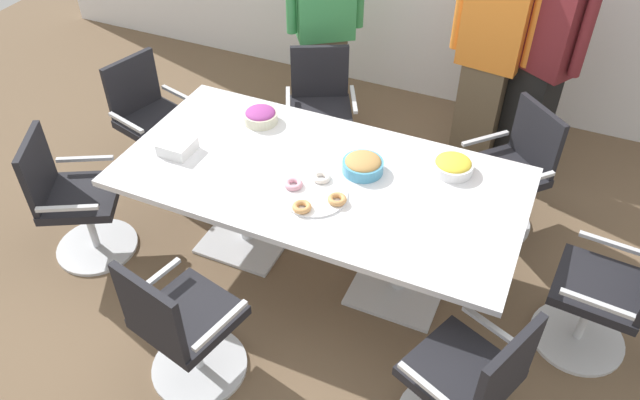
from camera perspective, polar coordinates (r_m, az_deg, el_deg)
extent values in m
cube|color=brown|center=(4.19, 0.00, -5.74)|extent=(10.00, 10.00, 0.01)
cube|color=silver|center=(3.69, 0.00, 2.11)|extent=(2.40, 1.20, 0.04)
cube|color=silver|center=(4.37, -6.61, -3.41)|extent=(0.56, 0.56, 0.02)
cylinder|color=silver|center=(4.13, -6.99, 0.14)|extent=(0.09, 0.09, 0.69)
cube|color=silver|center=(4.06, 7.17, -7.84)|extent=(0.56, 0.56, 0.02)
cylinder|color=silver|center=(3.80, 7.61, -4.28)|extent=(0.09, 0.09, 0.69)
cylinder|color=silver|center=(3.72, -10.97, -14.74)|extent=(0.65, 0.65, 0.02)
cylinder|color=silver|center=(3.55, -11.41, -12.77)|extent=(0.05, 0.05, 0.41)
cube|color=black|center=(3.37, -11.93, -10.41)|extent=(0.55, 0.55, 0.06)
cube|color=black|center=(3.12, -15.34, -9.93)|extent=(0.43, 0.14, 0.42)
cube|color=silver|center=(3.42, -15.05, -7.09)|extent=(0.11, 0.37, 0.02)
cube|color=silver|center=(3.15, -9.11, -11.25)|extent=(0.11, 0.37, 0.02)
cylinder|color=silver|center=(3.37, 12.11, -17.40)|extent=(0.05, 0.05, 0.41)
cube|color=black|center=(3.17, 12.71, -15.17)|extent=(0.60, 0.60, 0.06)
cube|color=black|center=(2.93, 16.76, -14.81)|extent=(0.21, 0.42, 0.42)
cube|color=silver|center=(2.95, 10.09, -16.73)|extent=(0.35, 0.17, 0.02)
cube|color=silver|center=(3.22, 15.69, -11.30)|extent=(0.35, 0.17, 0.02)
cylinder|color=silver|center=(4.07, 22.47, -11.56)|extent=(0.58, 0.58, 0.02)
cylinder|color=silver|center=(3.92, 23.27, -9.61)|extent=(0.05, 0.05, 0.41)
cube|color=black|center=(3.75, 24.20, -7.32)|extent=(0.50, 0.50, 0.06)
cube|color=silver|center=(3.49, 24.05, -8.69)|extent=(0.37, 0.06, 0.02)
cube|color=silver|center=(3.85, 25.29, -3.67)|extent=(0.37, 0.06, 0.02)
cylinder|color=silver|center=(4.62, 15.43, -1.92)|extent=(0.76, 0.76, 0.02)
cylinder|color=silver|center=(4.48, 15.91, 0.09)|extent=(0.05, 0.05, 0.41)
cube|color=black|center=(4.34, 16.46, 2.42)|extent=(0.65, 0.65, 0.06)
cube|color=black|center=(4.32, 19.29, 5.55)|extent=(0.35, 0.33, 0.42)
cube|color=silver|center=(4.13, 18.71, 1.75)|extent=(0.27, 0.29, 0.02)
cube|color=silver|center=(4.42, 14.93, 5.48)|extent=(0.27, 0.29, 0.02)
cylinder|color=silver|center=(5.01, 0.07, 3.63)|extent=(0.72, 0.72, 0.02)
cylinder|color=silver|center=(4.88, 0.07, 5.64)|extent=(0.05, 0.05, 0.41)
cube|color=black|center=(4.75, 0.08, 7.93)|extent=(0.62, 0.62, 0.06)
cube|color=black|center=(4.80, -0.03, 11.70)|extent=(0.41, 0.23, 0.42)
cube|color=silver|center=(4.70, 3.10, 9.22)|extent=(0.19, 0.34, 0.02)
cube|color=silver|center=(4.68, -2.96, 9.09)|extent=(0.19, 0.34, 0.02)
cylinder|color=silver|center=(5.07, -13.95, 2.76)|extent=(0.66, 0.66, 0.02)
cylinder|color=silver|center=(4.94, -14.35, 4.72)|extent=(0.05, 0.05, 0.41)
cube|color=black|center=(4.81, -14.80, 6.95)|extent=(0.56, 0.56, 0.06)
cube|color=black|center=(4.84, -16.87, 10.12)|extent=(0.15, 0.43, 0.42)
cube|color=silver|center=(4.87, -12.82, 9.43)|extent=(0.36, 0.13, 0.02)
cube|color=silver|center=(4.64, -17.37, 6.80)|extent=(0.36, 0.13, 0.02)
cylinder|color=silver|center=(4.54, -19.73, -4.03)|extent=(0.73, 0.73, 0.02)
cylinder|color=silver|center=(4.40, -20.35, -2.04)|extent=(0.05, 0.05, 0.41)
cube|color=black|center=(4.25, -21.06, 0.27)|extent=(0.62, 0.62, 0.06)
cube|color=black|center=(4.18, -24.57, 2.63)|extent=(0.24, 0.40, 0.42)
cube|color=silver|center=(4.37, -20.77, 3.55)|extent=(0.34, 0.20, 0.02)
cube|color=silver|center=(4.00, -22.19, -0.71)|extent=(0.34, 0.20, 0.02)
cube|color=brown|center=(5.27, 0.45, 10.82)|extent=(0.38, 0.35, 0.80)
cube|color=brown|center=(4.97, 14.30, 7.67)|extent=(0.34, 0.24, 0.84)
cube|color=orange|center=(4.61, 15.87, 15.50)|extent=(0.46, 0.28, 0.67)
cylinder|color=orange|center=(4.55, 19.16, 14.88)|extent=(0.09, 0.09, 0.60)
cylinder|color=orange|center=(4.67, 12.80, 16.79)|extent=(0.09, 0.09, 0.60)
cube|color=black|center=(4.93, 18.35, 6.85)|extent=(0.38, 0.34, 0.89)
cube|color=maroon|center=(4.56, 20.49, 15.13)|extent=(0.49, 0.42, 0.70)
cylinder|color=maroon|center=(4.42, 23.25, 14.07)|extent=(0.11, 0.11, 0.63)
cylinder|color=maroon|center=(4.69, 18.06, 16.86)|extent=(0.11, 0.11, 0.63)
cylinder|color=beige|center=(4.13, -5.46, 7.56)|extent=(0.22, 0.22, 0.07)
ellipsoid|color=#9E3D8E|center=(4.11, -5.49, 7.96)|extent=(0.20, 0.20, 0.06)
cylinder|color=#4C9EC6|center=(3.69, 3.95, 3.09)|extent=(0.24, 0.24, 0.07)
ellipsoid|color=tan|center=(3.67, 3.98, 3.54)|extent=(0.22, 0.22, 0.06)
cylinder|color=white|center=(3.77, 12.07, 2.99)|extent=(0.24, 0.24, 0.06)
ellipsoid|color=yellow|center=(3.75, 12.14, 3.38)|extent=(0.21, 0.21, 0.06)
cylinder|color=white|center=(3.52, -0.52, 0.43)|extent=(0.38, 0.38, 0.01)
torus|color=tan|center=(3.47, 1.59, 0.06)|extent=(0.11, 0.11, 0.03)
torus|color=white|center=(3.62, 0.14, 2.09)|extent=(0.11, 0.11, 0.03)
torus|color=pink|center=(3.57, -2.45, 1.47)|extent=(0.11, 0.11, 0.03)
torus|color=tan|center=(3.42, -1.68, -0.63)|extent=(0.11, 0.11, 0.03)
cube|color=white|center=(3.94, -12.94, 4.80)|extent=(0.19, 0.19, 0.08)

